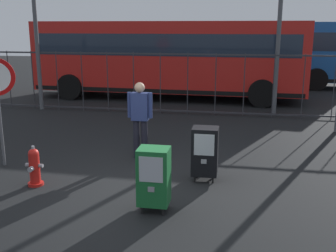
{
  "coord_description": "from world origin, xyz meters",
  "views": [
    {
      "loc": [
        1.67,
        -6.47,
        2.83
      ],
      "look_at": [
        0.3,
        1.2,
        0.9
      ],
      "focal_mm": 43.34,
      "sensor_mm": 36.0,
      "label": 1
    }
  ],
  "objects_px": {
    "newspaper_box_primary": "(154,176)",
    "bus_near": "(168,55)",
    "fire_hydrant": "(34,167)",
    "pedestrian": "(140,116)",
    "newspaper_box_secondary": "(205,151)",
    "bus_far": "(238,49)"
  },
  "relations": [
    {
      "from": "fire_hydrant",
      "to": "newspaper_box_secondary",
      "type": "distance_m",
      "value": 3.12
    },
    {
      "from": "pedestrian",
      "to": "bus_near",
      "type": "distance_m",
      "value": 7.75
    },
    {
      "from": "bus_far",
      "to": "pedestrian",
      "type": "bearing_deg",
      "value": -92.65
    },
    {
      "from": "newspaper_box_primary",
      "to": "bus_far",
      "type": "relative_size",
      "value": 0.1
    },
    {
      "from": "newspaper_box_secondary",
      "to": "pedestrian",
      "type": "distance_m",
      "value": 1.9
    },
    {
      "from": "fire_hydrant",
      "to": "newspaper_box_secondary",
      "type": "relative_size",
      "value": 0.73
    },
    {
      "from": "pedestrian",
      "to": "bus_near",
      "type": "xyz_separation_m",
      "value": [
        -0.74,
        7.67,
        0.76
      ]
    },
    {
      "from": "bus_near",
      "to": "bus_far",
      "type": "xyz_separation_m",
      "value": [
        2.68,
        4.65,
        0.0
      ]
    },
    {
      "from": "pedestrian",
      "to": "newspaper_box_secondary",
      "type": "bearing_deg",
      "value": -36.04
    },
    {
      "from": "pedestrian",
      "to": "bus_near",
      "type": "height_order",
      "value": "bus_near"
    },
    {
      "from": "newspaper_box_secondary",
      "to": "bus_far",
      "type": "bearing_deg",
      "value": 88.17
    },
    {
      "from": "newspaper_box_primary",
      "to": "bus_near",
      "type": "distance_m",
      "value": 10.38
    },
    {
      "from": "fire_hydrant",
      "to": "pedestrian",
      "type": "height_order",
      "value": "pedestrian"
    },
    {
      "from": "newspaper_box_primary",
      "to": "pedestrian",
      "type": "distance_m",
      "value": 2.69
    },
    {
      "from": "bus_near",
      "to": "newspaper_box_primary",
      "type": "bearing_deg",
      "value": -79.15
    },
    {
      "from": "pedestrian",
      "to": "bus_near",
      "type": "relative_size",
      "value": 0.16
    },
    {
      "from": "bus_near",
      "to": "bus_far",
      "type": "relative_size",
      "value": 0.99
    },
    {
      "from": "fire_hydrant",
      "to": "bus_far",
      "type": "bearing_deg",
      "value": 76.39
    },
    {
      "from": "fire_hydrant",
      "to": "bus_far",
      "type": "relative_size",
      "value": 0.07
    },
    {
      "from": "newspaper_box_primary",
      "to": "bus_far",
      "type": "bearing_deg",
      "value": 85.79
    },
    {
      "from": "newspaper_box_primary",
      "to": "pedestrian",
      "type": "relative_size",
      "value": 0.61
    },
    {
      "from": "newspaper_box_primary",
      "to": "fire_hydrant",
      "type": "bearing_deg",
      "value": 164.84
    }
  ]
}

